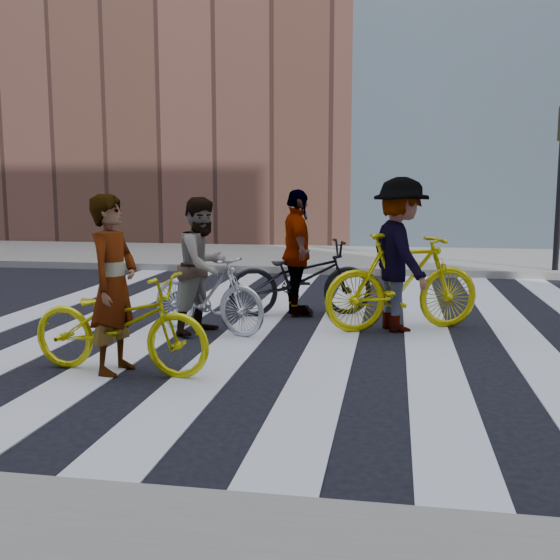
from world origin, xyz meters
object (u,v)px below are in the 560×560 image
(rider_left, at_px, (113,285))
(rider_rear, at_px, (297,253))
(bike_yellow_right, at_px, (403,282))
(bike_dark_rear, at_px, (301,278))
(rider_right, at_px, (400,255))
(bike_silver_mid, at_px, (207,293))
(rider_mid, at_px, (203,266))
(bike_yellow_left, at_px, (120,323))

(rider_left, distance_m, rider_rear, 3.40)
(bike_yellow_right, height_order, bike_dark_rear, bike_yellow_right)
(rider_left, xyz_separation_m, rider_right, (2.72, 2.41, 0.09))
(rider_rear, bearing_deg, rider_right, -135.19)
(bike_silver_mid, height_order, rider_left, rider_left)
(bike_silver_mid, bearing_deg, rider_mid, 110.97)
(bike_yellow_right, distance_m, rider_right, 0.35)
(rider_left, distance_m, rider_right, 3.64)
(rider_right, height_order, rider_rear, rider_right)
(bike_yellow_right, xyz_separation_m, rider_mid, (-2.43, -0.56, 0.22))
(rider_left, bearing_deg, bike_yellow_left, -83.17)
(rider_left, bearing_deg, bike_yellow_right, -42.17)
(bike_dark_rear, xyz_separation_m, rider_left, (-1.37, -3.13, 0.33))
(rider_mid, xyz_separation_m, rider_right, (2.38, 0.56, 0.12))
(bike_silver_mid, distance_m, bike_dark_rear, 1.61)
(bike_yellow_right, xyz_separation_m, rider_rear, (-1.45, 0.72, 0.27))
(bike_yellow_right, distance_m, bike_dark_rear, 1.58)
(bike_silver_mid, height_order, rider_rear, rider_rear)
(bike_yellow_left, height_order, bike_yellow_right, bike_yellow_right)
(bike_yellow_left, xyz_separation_m, bike_silver_mid, (0.34, 1.85, 0.01))
(bike_dark_rear, distance_m, rider_rear, 0.35)
(bike_yellow_left, height_order, bike_dark_rear, bike_dark_rear)
(rider_mid, bearing_deg, bike_silver_mid, -69.03)
(bike_dark_rear, bearing_deg, rider_mid, 123.21)
(bike_dark_rear, relative_size, rider_left, 1.17)
(rider_left, bearing_deg, rider_right, -41.65)
(bike_yellow_left, bearing_deg, rider_mid, -2.08)
(bike_yellow_left, relative_size, rider_mid, 1.12)
(rider_right, bearing_deg, bike_silver_mid, 79.86)
(bike_dark_rear, bearing_deg, rider_left, 138.44)
(bike_yellow_right, bearing_deg, bike_silver_mid, 79.59)
(bike_yellow_right, height_order, rider_right, rider_right)
(rider_left, height_order, rider_mid, rider_left)
(bike_yellow_right, bearing_deg, rider_left, 107.43)
(bike_yellow_left, height_order, rider_mid, rider_mid)
(rider_left, relative_size, rider_right, 0.90)
(bike_yellow_left, xyz_separation_m, rider_right, (2.67, 2.41, 0.47))
(bike_yellow_left, xyz_separation_m, rider_rear, (1.27, 3.13, 0.39))
(rider_rear, bearing_deg, rider_mid, 124.60)
(bike_dark_rear, height_order, rider_rear, rider_rear)
(rider_left, relative_size, rider_rear, 0.98)
(rider_left, xyz_separation_m, rider_mid, (0.34, 1.85, -0.03))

